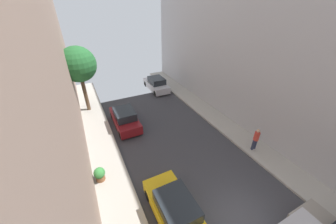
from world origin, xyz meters
name	(u,v)px	position (x,y,z in m)	size (l,w,h in m)	color
sidewalk_right	(305,185)	(5.00, 0.00, 0.07)	(2.00, 44.00, 0.15)	#A8A399
parked_car_left_2	(175,210)	(-2.70, 1.68, 0.72)	(1.78, 4.20, 1.57)	gold
parked_car_left_3	(125,118)	(-2.70, 10.73, 0.72)	(1.78, 4.20, 1.57)	maroon
parked_car_right_2	(156,84)	(2.70, 16.47, 0.72)	(1.78, 4.20, 1.57)	silver
pedestrian	(256,139)	(4.68, 3.55, 1.07)	(0.40, 0.36, 1.72)	#2D334C
street_tree_0	(78,65)	(-5.23, 14.82, 4.59)	(3.08, 3.08, 6.02)	brown
potted_plant_3	(100,174)	(-5.60, 5.65, 0.63)	(0.65, 0.65, 0.90)	brown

